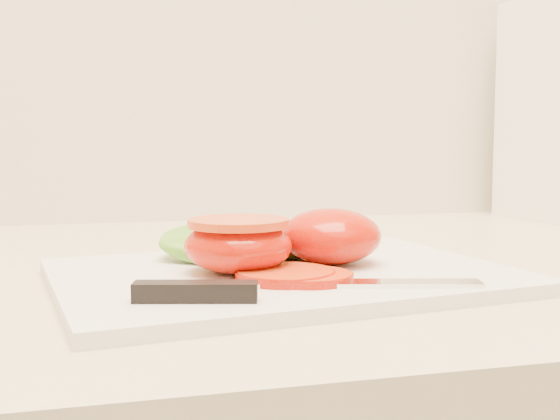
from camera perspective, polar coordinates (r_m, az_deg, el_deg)
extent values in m
cube|color=silver|center=(0.54, 0.27, -5.39)|extent=(0.37, 0.29, 0.01)
ellipsoid|color=red|center=(0.56, 4.12, -2.13)|extent=(0.08, 0.08, 0.04)
ellipsoid|color=red|center=(0.52, -3.41, -2.93)|extent=(0.08, 0.08, 0.04)
cylinder|color=red|center=(0.52, -3.43, -1.05)|extent=(0.08, 0.08, 0.01)
cylinder|color=orange|center=(0.50, 0.43, -5.28)|extent=(0.07, 0.07, 0.01)
cylinder|color=orange|center=(0.50, 2.36, -5.45)|extent=(0.06, 0.06, 0.01)
ellipsoid|color=#5EA52B|center=(0.60, -3.61, -2.63)|extent=(0.14, 0.10, 0.02)
ellipsoid|color=#5EA52B|center=(0.62, -0.03, -2.32)|extent=(0.15, 0.14, 0.03)
cube|color=silver|center=(0.48, 6.96, -5.95)|extent=(0.16, 0.06, 0.00)
cube|color=black|center=(0.44, -6.89, -6.60)|extent=(0.08, 0.03, 0.01)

